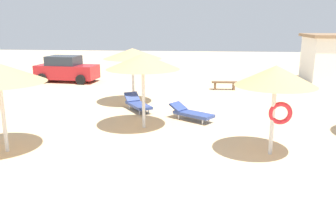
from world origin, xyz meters
name	(u,v)px	position (x,y,z in m)	size (l,w,h in m)	color
ground_plane	(156,191)	(0.00, 0.00, 0.00)	(80.00, 80.00, 0.00)	#DBBA8C
parasol_0	(132,54)	(-2.30, 9.22, 2.44)	(2.80, 2.80, 2.70)	silver
parasol_3	(143,62)	(-1.13, 5.17, 2.53)	(2.73, 2.73, 2.82)	silver
parasol_5	(276,77)	(3.19, 2.78, 2.40)	(2.41, 2.41, 2.73)	silver
lounger_0	(137,104)	(-1.85, 7.78, 0.32)	(1.56, 1.93, 0.72)	#33478C
lounger_3	(191,113)	(0.63, 6.38, 0.31)	(1.94, 1.61, 0.63)	#33478C
bench_0	(224,84)	(2.40, 13.23, 0.35)	(1.51, 0.43, 0.49)	brown
parked_car	(66,69)	(-7.95, 15.11, 0.82)	(4.15, 2.31, 1.72)	#B21E23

